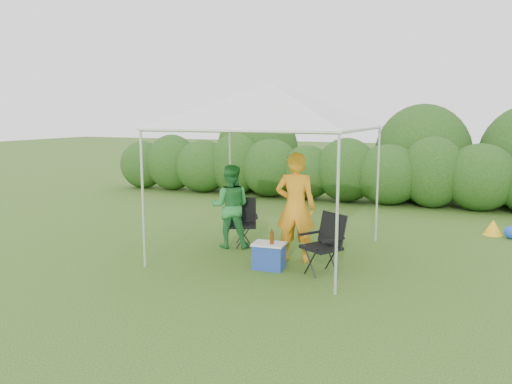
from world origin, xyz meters
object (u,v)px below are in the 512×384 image
at_px(canopy, 272,106).
at_px(cooler, 269,256).
at_px(chair_left, 243,219).
at_px(woman, 230,206).
at_px(chair_right, 326,240).
at_px(man, 295,207).

distance_m(canopy, cooler, 2.42).
distance_m(chair_left, woman, 0.37).
relative_size(canopy, chair_left, 3.68).
xyz_separation_m(chair_right, cooler, (-0.84, -0.15, -0.30)).
xyz_separation_m(chair_right, man, (-0.61, 0.40, 0.37)).
relative_size(woman, cooler, 2.90).
distance_m(chair_left, cooler, 1.52).
relative_size(canopy, woman, 2.11).
xyz_separation_m(canopy, cooler, (0.29, -0.82, -2.26)).
bearing_deg(chair_right, cooler, -137.16).
bearing_deg(chair_right, chair_left, -176.14).
distance_m(chair_right, man, 0.82).
bearing_deg(man, woman, -25.28).
bearing_deg(chair_right, canopy, -178.05).
bearing_deg(chair_right, man, 179.60).
height_order(chair_right, woman, woman).
bearing_deg(man, cooler, 57.35).
bearing_deg(canopy, man, -27.71).
height_order(man, woman, man).
bearing_deg(chair_left, canopy, -50.12).
distance_m(canopy, woman, 1.91).
relative_size(canopy, man, 1.77).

